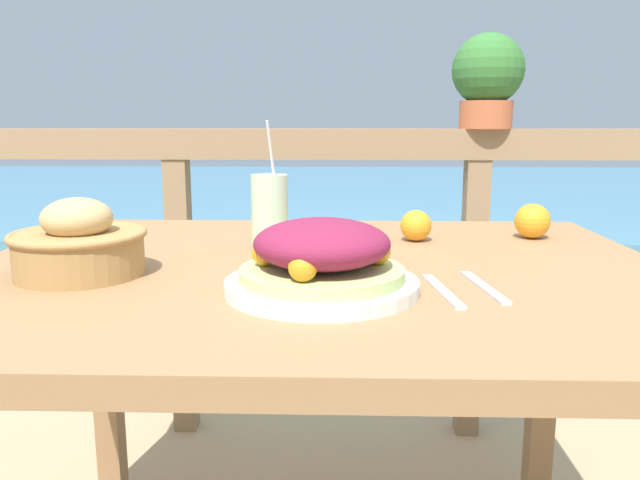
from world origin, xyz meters
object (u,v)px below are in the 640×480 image
Objects in this scene: drink_glass at (270,214)px; potted_plant at (488,78)px; bread_basket at (79,245)px; salad_plate at (322,261)px.

potted_plant reaches higher than drink_glass.
bread_basket is at bearing -148.83° from drink_glass.
drink_glass is 0.35m from bread_basket.
salad_plate is 0.29m from drink_glass.
potted_plant is (0.86, 0.90, 0.32)m from bread_basket.
drink_glass is (-0.11, 0.27, 0.03)m from salad_plate.
potted_plant is (0.56, 0.72, 0.30)m from drink_glass.
potted_plant is at bearing 65.21° from salad_plate.
salad_plate is 0.41m from bread_basket.
bread_basket is 1.28m from potted_plant.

